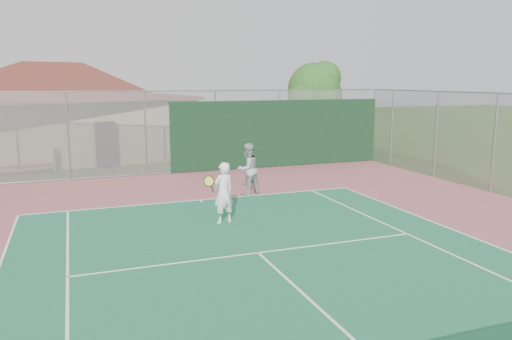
{
  "coord_description": "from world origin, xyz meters",
  "views": [
    {
      "loc": [
        -3.85,
        -3.85,
        3.93
      ],
      "look_at": [
        1.29,
        10.02,
        1.26
      ],
      "focal_mm": 35.0,
      "sensor_mm": 36.0,
      "label": 1
    }
  ],
  "objects_px": {
    "player_grey_back": "(248,170)",
    "bleachers": "(17,158)",
    "clubhouse": "(58,101)",
    "tree": "(315,91)",
    "player_white_front": "(223,193)"
  },
  "relations": [
    {
      "from": "player_grey_back",
      "to": "bleachers",
      "type": "bearing_deg",
      "value": -66.56
    },
    {
      "from": "clubhouse",
      "to": "tree",
      "type": "xyz_separation_m",
      "value": [
        13.95,
        -1.23,
        0.42
      ]
    },
    {
      "from": "player_white_front",
      "to": "player_grey_back",
      "type": "bearing_deg",
      "value": -136.66
    },
    {
      "from": "bleachers",
      "to": "tree",
      "type": "bearing_deg",
      "value": 3.1
    },
    {
      "from": "clubhouse",
      "to": "player_white_front",
      "type": "bearing_deg",
      "value": -81.81
    },
    {
      "from": "clubhouse",
      "to": "tree",
      "type": "relative_size",
      "value": 2.85
    },
    {
      "from": "clubhouse",
      "to": "player_grey_back",
      "type": "bearing_deg",
      "value": -70.2
    },
    {
      "from": "player_grey_back",
      "to": "clubhouse",
      "type": "bearing_deg",
      "value": -84.16
    },
    {
      "from": "tree",
      "to": "player_white_front",
      "type": "distance_m",
      "value": 16.61
    },
    {
      "from": "bleachers",
      "to": "player_white_front",
      "type": "relative_size",
      "value": 1.8
    },
    {
      "from": "clubhouse",
      "to": "player_white_front",
      "type": "distance_m",
      "value": 15.35
    },
    {
      "from": "clubhouse",
      "to": "tree",
      "type": "height_order",
      "value": "clubhouse"
    },
    {
      "from": "player_white_front",
      "to": "bleachers",
      "type": "bearing_deg",
      "value": -76.9
    },
    {
      "from": "player_white_front",
      "to": "player_grey_back",
      "type": "relative_size",
      "value": 0.95
    },
    {
      "from": "tree",
      "to": "player_white_front",
      "type": "xyz_separation_m",
      "value": [
        -9.58,
        -13.35,
        -2.45
      ]
    }
  ]
}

